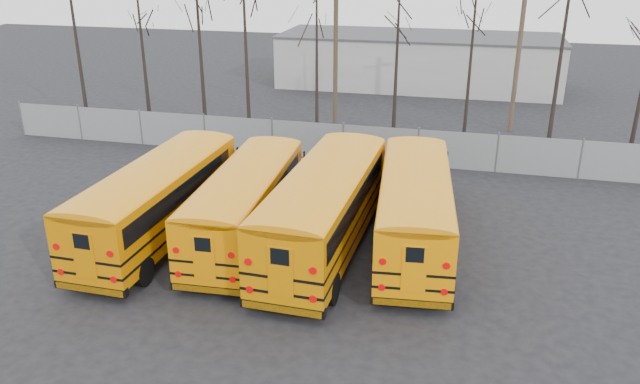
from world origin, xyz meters
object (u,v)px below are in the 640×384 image
(bus_a, at_px, (161,193))
(bus_d, at_px, (415,202))
(utility_pole_right, at_px, (518,56))
(utility_pole_left, at_px, (336,59))
(bus_b, at_px, (247,197))
(bus_c, at_px, (326,201))

(bus_a, xyz_separation_m, bus_d, (9.74, 1.58, -0.02))
(bus_a, distance_m, utility_pole_right, 23.75)
(bus_a, distance_m, bus_d, 9.87)
(bus_d, xyz_separation_m, utility_pole_left, (-6.39, 14.78, 2.64))
(bus_b, xyz_separation_m, bus_d, (6.39, 0.92, 0.08))
(bus_a, height_order, bus_c, bus_c)
(bus_d, relative_size, utility_pole_right, 1.26)
(bus_c, bearing_deg, utility_pole_left, 103.18)
(bus_a, distance_m, utility_pole_left, 16.91)
(bus_c, height_order, utility_pole_right, utility_pole_right)
(bus_a, height_order, utility_pole_left, utility_pole_left)
(bus_b, distance_m, bus_c, 3.18)
(bus_a, bearing_deg, bus_b, 12.22)
(bus_a, height_order, bus_b, bus_a)
(bus_d, bearing_deg, utility_pole_left, 107.71)
(bus_a, height_order, bus_d, bus_a)
(utility_pole_right, bearing_deg, utility_pole_left, 171.58)
(bus_b, relative_size, utility_pole_right, 1.20)
(bus_c, distance_m, utility_pole_right, 20.07)
(bus_d, bearing_deg, bus_c, -168.13)
(utility_pole_left, bearing_deg, utility_pole_right, 8.05)
(utility_pole_left, bearing_deg, bus_d, -72.49)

